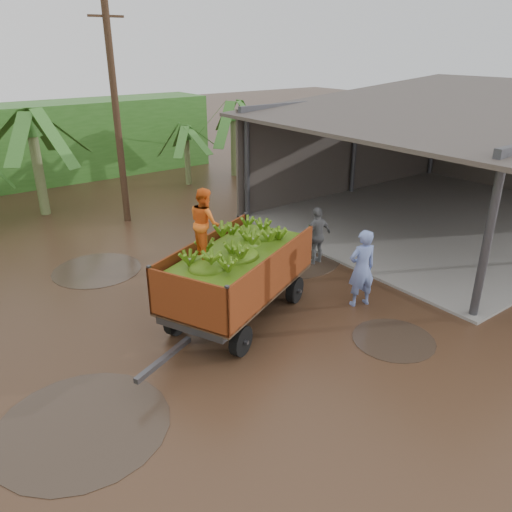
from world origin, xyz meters
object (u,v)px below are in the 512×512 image
Objects in this scene: banana_trailer at (237,270)px; man_blue at (362,268)px; utility_pole at (117,116)px; man_grey at (317,236)px.

banana_trailer reaches higher than man_blue.
banana_trailer is 8.80m from utility_pole.
banana_trailer is at bearing 17.10° from man_grey.
man_blue is 0.27× the size of utility_pole.
utility_pole is at bearing -62.01° from man_blue.
man_blue is 2.75m from man_grey.
man_blue is (2.84, -1.31, -0.24)m from banana_trailer.
utility_pole is at bearing -68.82° from man_grey.
man_blue is 1.15× the size of man_grey.
man_blue is 10.29m from utility_pole.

